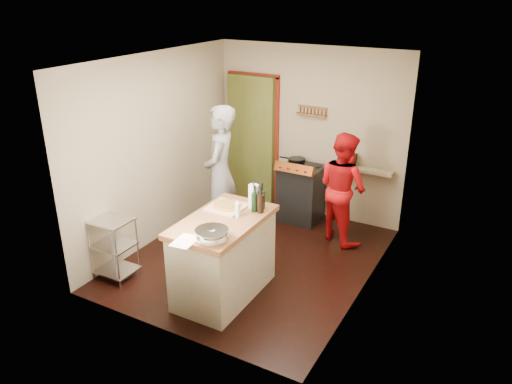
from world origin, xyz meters
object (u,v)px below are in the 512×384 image
Objects in this scene: person_red at (343,188)px; island at (224,256)px; wire_shelving at (114,245)px; stove at (301,192)px; person_stripe at (220,173)px.

island is at bearing 98.84° from person_red.
person_red reaches higher than island.
wire_shelving is 0.51× the size of person_red.
stove is 2.94m from wire_shelving.
stove is 0.89m from person_red.
person_stripe is 1.21× the size of person_red.
island is (0.06, -2.29, 0.06)m from stove.
wire_shelving is at bearing -166.53° from island.
stove is at bearing 91.46° from island.
person_stripe reaches higher than person_red.
island is 0.75× the size of person_stripe.
stove is 0.70× the size of island.
wire_shelving is 1.77m from person_stripe.
wire_shelving is 3.13m from person_red.
stove is at bearing 122.35° from person_stripe.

